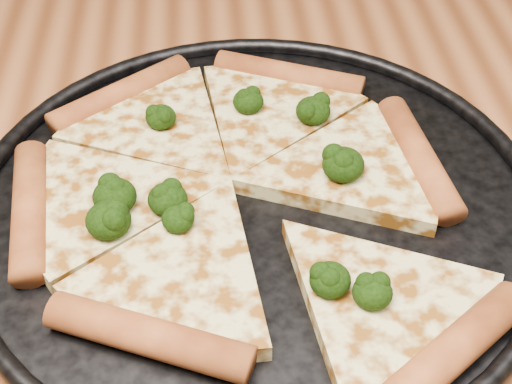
{
  "coord_description": "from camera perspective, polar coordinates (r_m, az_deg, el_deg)",
  "views": [
    {
      "loc": [
        0.08,
        -0.38,
        1.12
      ],
      "look_at": [
        0.11,
        0.0,
        0.77
      ],
      "focal_mm": 52.63,
      "sensor_mm": 36.0,
      "label": 1
    }
  ],
  "objects": [
    {
      "name": "dining_table",
      "position": [
        0.6,
        -10.21,
        -8.22
      ],
      "size": [
        1.2,
        0.9,
        0.75
      ],
      "color": "#96552E",
      "rests_on": "ground"
    },
    {
      "name": "pizza_pan",
      "position": [
        0.53,
        0.0,
        -0.64
      ],
      "size": [
        0.41,
        0.41,
        0.02
      ],
      "color": "black",
      "rests_on": "dining_table"
    },
    {
      "name": "pizza",
      "position": [
        0.52,
        -1.25,
        0.25
      ],
      "size": [
        0.33,
        0.37,
        0.02
      ],
      "rotation": [
        0.0,
        0.0,
        -0.4
      ],
      "color": "#DECF88",
      "rests_on": "pizza_pan"
    },
    {
      "name": "broccoli_florets",
      "position": [
        0.51,
        -2.11,
        0.51
      ],
      "size": [
        0.19,
        0.22,
        0.02
      ],
      "color": "black",
      "rests_on": "pizza"
    }
  ]
}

